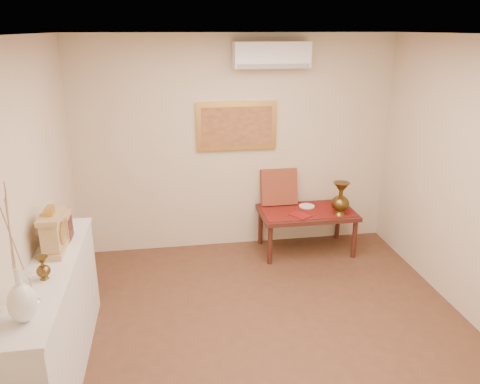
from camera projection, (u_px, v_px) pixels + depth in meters
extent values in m
plane|color=brown|center=(274.00, 348.00, 4.24)|extent=(4.50, 4.50, 0.00)
plane|color=silver|center=(284.00, 35.00, 3.35)|extent=(4.50, 4.50, 0.00)
cube|color=beige|center=(236.00, 145.00, 5.89)|extent=(4.00, 0.02, 2.70)
cube|color=beige|center=(18.00, 226.00, 3.49)|extent=(0.02, 4.50, 2.70)
cube|color=maroon|center=(307.00, 211.00, 5.94)|extent=(1.14, 0.59, 0.01)
cylinder|color=white|center=(307.00, 206.00, 6.06)|extent=(0.20, 0.20, 0.01)
cube|color=maroon|center=(300.00, 215.00, 5.77)|extent=(0.29, 0.31, 0.01)
cube|color=maroon|center=(279.00, 187.00, 6.08)|extent=(0.47, 0.20, 0.48)
cube|color=silver|center=(58.00, 323.00, 3.81)|extent=(0.35, 2.00, 0.95)
cube|color=silver|center=(50.00, 270.00, 3.65)|extent=(0.37, 2.02, 0.03)
cube|color=tan|center=(55.00, 250.00, 3.89)|extent=(0.16, 0.36, 0.05)
cube|color=tan|center=(53.00, 233.00, 3.84)|extent=(0.14, 0.30, 0.25)
cylinder|color=beige|center=(63.00, 233.00, 3.85)|extent=(0.01, 0.17, 0.17)
cylinder|color=gold|center=(63.00, 232.00, 3.85)|extent=(0.01, 0.19, 0.19)
cube|color=tan|center=(51.00, 217.00, 3.79)|extent=(0.17, 0.34, 0.04)
cube|color=gold|center=(50.00, 210.00, 3.77)|extent=(0.06, 0.11, 0.07)
cube|color=tan|center=(62.00, 228.00, 4.09)|extent=(0.15, 0.20, 0.22)
cube|color=#431B14|center=(72.00, 233.00, 4.12)|extent=(0.01, 0.17, 0.09)
cube|color=#431B14|center=(70.00, 223.00, 4.08)|extent=(0.01, 0.17, 0.09)
cube|color=tan|center=(60.00, 216.00, 4.05)|extent=(0.16, 0.21, 0.02)
cube|color=#431B14|center=(307.00, 213.00, 5.95)|extent=(1.20, 0.70, 0.05)
cylinder|color=#431B14|center=(270.00, 245.00, 5.69)|extent=(0.06, 0.06, 0.50)
cylinder|color=#431B14|center=(354.00, 239.00, 5.85)|extent=(0.06, 0.06, 0.50)
cylinder|color=#431B14|center=(260.00, 226.00, 6.23)|extent=(0.06, 0.06, 0.50)
cylinder|color=#431B14|center=(338.00, 221.00, 6.39)|extent=(0.06, 0.06, 0.50)
cube|color=gold|center=(237.00, 126.00, 5.78)|extent=(1.00, 0.05, 0.60)
cube|color=#A16538|center=(237.00, 126.00, 5.76)|extent=(0.88, 0.01, 0.48)
cube|color=white|center=(272.00, 55.00, 5.46)|extent=(0.90, 0.24, 0.30)
cube|color=gray|center=(274.00, 66.00, 5.39)|extent=(0.86, 0.02, 0.05)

